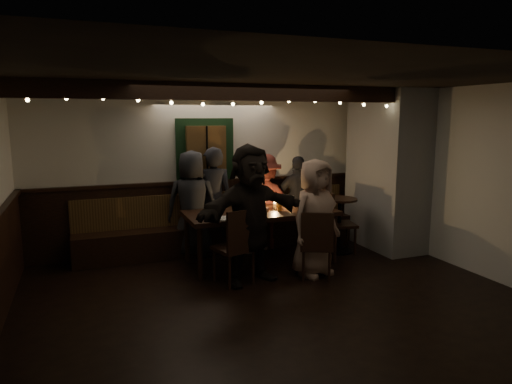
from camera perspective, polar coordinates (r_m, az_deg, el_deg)
name	(u,v)px	position (r m, az deg, el deg)	size (l,w,h in m)	color
room	(303,190)	(7.01, 5.93, 0.31)	(6.02, 5.01, 2.62)	black
dining_table	(261,215)	(6.77, 0.60, -2.95)	(2.23, 0.96, 0.97)	black
chair_near_left	(238,242)	(5.93, -2.32, -6.32)	(0.56, 0.56, 1.01)	black
chair_near_right	(316,241)	(6.17, 7.55, -6.15)	(0.57, 0.57, 0.94)	black
chair_end	(335,219)	(7.41, 9.83, -3.29)	(0.54, 0.54, 1.00)	black
high_top	(339,218)	(7.48, 10.38, -3.22)	(0.56, 0.56, 0.88)	black
person_a	(192,204)	(7.18, -7.96, -1.45)	(0.82, 0.53, 1.67)	#23242B
person_b	(213,201)	(7.29, -5.34, -1.07)	(0.62, 0.41, 1.71)	black
person_c	(246,201)	(7.33, -1.27, -1.15)	(0.81, 0.63, 1.67)	white
person_d	(265,202)	(7.52, 1.09, -1.24)	(1.02, 0.58, 1.57)	#5C221D
person_e	(299,201)	(7.77, 5.37, -1.12)	(0.89, 0.37, 1.52)	black
person_f	(251,214)	(5.96, -0.68, -2.79)	(1.71, 0.54, 1.84)	black
person_g	(315,218)	(6.30, 7.36, -3.21)	(0.79, 0.51, 1.62)	tan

